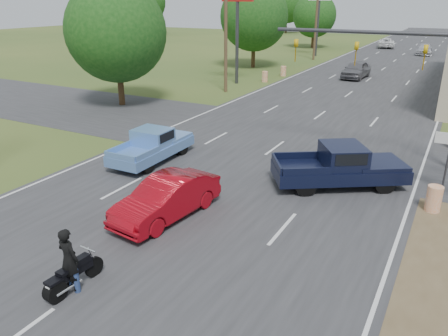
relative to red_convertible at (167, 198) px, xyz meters
The scene contains 23 objects.
main_road 33.18m from the red_convertible, 89.27° to the left, with size 15.00×180.00×0.02m, color #2D2D30.
cross_road 11.20m from the red_convertible, 87.82° to the left, with size 120.00×10.00×0.02m, color #2D2D30.
utility_pole_5 23.49m from the red_convertible, 113.20° to the left, with size 2.00×0.28×10.00m.
utility_pole_6 46.30m from the red_convertible, 101.36° to the left, with size 2.00×0.28×10.00m.
tree_0 19.45m from the red_convertible, 135.86° to the left, with size 7.14×7.14×8.84m.
tree_1 37.83m from the red_convertible, 110.39° to the left, with size 7.56×7.56×9.36m.
tree_2 60.90m from the red_convertible, 103.11° to the left, with size 6.72×6.72×8.32m.
tree_4 87.54m from the red_convertible, 128.68° to the left, with size 9.24×9.24×11.44m.
tree_6 93.18m from the red_convertible, 108.54° to the left, with size 8.82×8.82×10.92m.
barrel_0 9.89m from the red_convertible, 31.55° to the left, with size 0.56×0.56×1.00m, color orange.
barrel_2 28.35m from the red_convertible, 106.55° to the left, with size 0.56×0.56×1.00m, color orange.
barrel_3 32.13m from the red_convertible, 104.01° to the left, with size 0.56×0.56×1.00m, color orange.
pole_sign_left_near 27.87m from the red_convertible, 111.81° to the left, with size 3.00×0.35×9.20m.
pole_sign_left_far 50.60m from the red_convertible, 101.58° to the left, with size 3.00×0.35×9.20m.
signal_mast 12.61m from the red_convertible, 58.44° to the left, with size 9.12×0.40×7.00m.
red_convertible is the anchor object (origin of this frame).
motorcycle 4.81m from the red_convertible, 87.03° to the right, with size 0.60×1.94×0.98m.
rider 4.77m from the red_convertible, 86.97° to the right, with size 0.65×0.43×1.79m, color black.
blue_pickup 6.18m from the red_convertible, 131.60° to the left, with size 1.92×4.83×1.59m.
navy_pickup 7.60m from the red_convertible, 50.88° to the left, with size 5.71×4.73×1.81m.
distant_car_grey 33.39m from the red_convertible, 91.59° to the left, with size 1.98×4.93×1.68m, color slate.
distant_car_silver 57.94m from the red_convertible, 87.00° to the left, with size 1.99×4.90×1.42m, color silver.
distant_car_white 65.22m from the red_convertible, 92.98° to the left, with size 2.46×5.33×1.48m, color white.
Camera 1 is at (8.20, -4.64, 7.44)m, focal length 35.00 mm.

